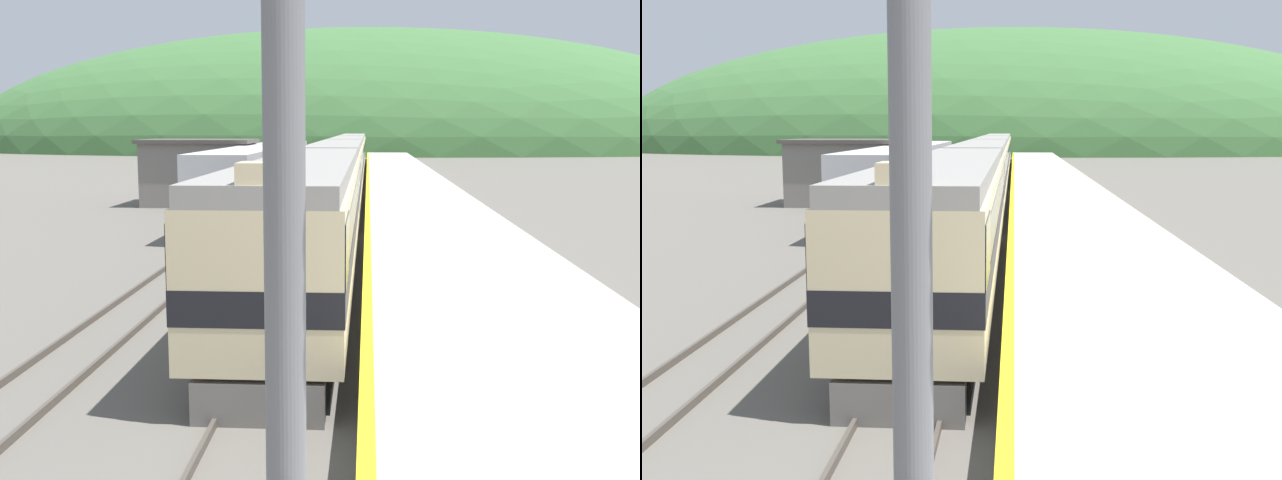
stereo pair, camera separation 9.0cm
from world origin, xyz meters
The scene contains 11 objects.
track_main centered at (0.00, 70.00, 0.08)m, with size 1.52×180.00×0.16m.
track_siding centered at (-4.57, 70.00, 0.08)m, with size 1.52×180.00×0.16m.
platform centered at (4.82, 50.00, 0.51)m, with size 6.19×140.00×1.03m.
distant_hills centered at (0.00, 164.60, 0.00)m, with size 175.67×79.05×50.92m.
station_shed centered at (-9.10, 49.56, 2.13)m, with size 7.15×5.42×4.23m.
express_train_lead_car centered at (0.00, 23.77, 2.24)m, with size 2.98×21.41×4.45m.
carriage_second centered at (0.00, 47.02, 2.23)m, with size 2.97×22.88×4.09m.
carriage_third centered at (0.00, 70.78, 2.23)m, with size 2.97×22.88×4.09m.
carriage_fourth centered at (0.00, 94.54, 2.23)m, with size 2.97×22.88×4.09m.
siding_train centered at (-4.57, 47.05, 2.00)m, with size 2.90×30.24×3.89m.
signal_mast_main centered at (1.44, 4.87, 5.54)m, with size 3.30×0.42×8.04m.
Camera 2 is at (1.92, 1.43, 5.03)m, focal length 42.00 mm.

